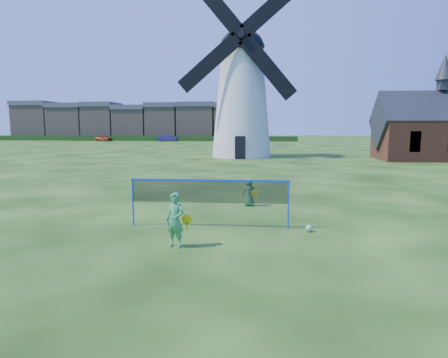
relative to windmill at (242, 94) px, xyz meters
The scene contains 11 objects.
ground 28.70m from the windmill, 89.12° to the right, with size 220.00×220.00×0.00m, color black.
windmill is the anchor object (origin of this frame).
chapel 18.95m from the windmill, ahead, with size 11.41×5.53×9.65m.
badminton_net 28.47m from the windmill, 89.58° to the right, with size 5.05×0.05×1.55m.
player_girl 30.65m from the windmill, 90.84° to the right, with size 0.74×0.53×1.49m.
player_boy 25.26m from the windmill, 86.75° to the right, with size 0.64×0.43×1.12m.
play_ball 29.14m from the windmill, 83.29° to the right, with size 0.22×0.22×0.22m, color green.
terraced_houses 51.33m from the windmill, 120.89° to the left, with size 51.26×8.40×8.35m.
hedge 44.09m from the windmill, 119.57° to the left, with size 62.00×0.80×1.00m, color #193814.
car_left 46.27m from the windmill, 129.29° to the left, with size 1.45×3.61×1.23m, color maroon.
car_right 39.92m from the windmill, 114.30° to the left, with size 1.34×3.85×1.27m, color navy.
Camera 1 is at (1.32, -12.12, 3.27)m, focal length 31.29 mm.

